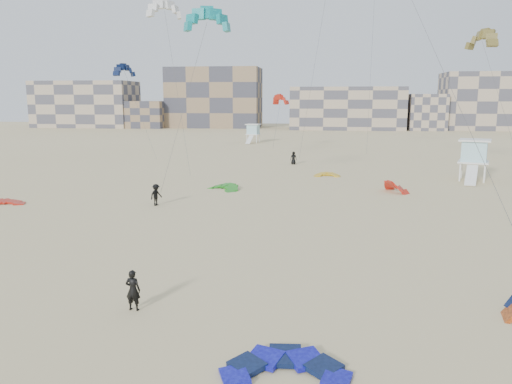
# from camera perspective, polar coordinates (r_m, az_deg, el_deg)

# --- Properties ---
(ground) EXTENTS (320.00, 320.00, 0.00)m
(ground) POSITION_cam_1_polar(r_m,az_deg,el_deg) (21.18, -3.65, -14.03)
(ground) COLOR #D0BD8B
(ground) RESTS_ON ground
(kite_ground_blue) EXTENTS (4.07, 4.25, 1.01)m
(kite_ground_blue) POSITION_cam_1_polar(r_m,az_deg,el_deg) (17.36, 3.37, -19.97)
(kite_ground_blue) COLOR #1A22BE
(kite_ground_blue) RESTS_ON ground
(kite_ground_green) EXTENTS (4.85, 4.89, 1.79)m
(kite_ground_green) POSITION_cam_1_polar(r_m,az_deg,el_deg) (49.26, -3.71, 0.30)
(kite_ground_green) COLOR green
(kite_ground_green) RESTS_ON ground
(kite_ground_red_far) EXTENTS (3.95, 3.90, 2.97)m
(kite_ground_red_far) POSITION_cam_1_polar(r_m,az_deg,el_deg) (49.64, 15.65, 0.01)
(kite_ground_red_far) COLOR red
(kite_ground_red_far) RESTS_ON ground
(kite_ground_yellow) EXTENTS (2.81, 2.99, 1.26)m
(kite_ground_yellow) POSITION_cam_1_polar(r_m,az_deg,el_deg) (58.02, 8.13, 1.79)
(kite_ground_yellow) COLOR gold
(kite_ground_yellow) RESTS_ON ground
(kitesurfer_main) EXTENTS (0.67, 0.46, 1.78)m
(kitesurfer_main) POSITION_cam_1_polar(r_m,az_deg,el_deg) (22.02, -13.88, -10.83)
(kitesurfer_main) COLOR black
(kitesurfer_main) RESTS_ON ground
(kitesurfer_c) EXTENTS (1.16, 1.35, 1.81)m
(kitesurfer_c) POSITION_cam_1_polar(r_m,az_deg,el_deg) (42.46, -11.35, -0.32)
(kitesurfer_c) COLOR black
(kitesurfer_c) RESTS_ON ground
(kitesurfer_e) EXTENTS (0.93, 0.68, 1.75)m
(kitesurfer_e) POSITION_cam_1_polar(r_m,az_deg,el_deg) (67.98, 4.31, 3.90)
(kitesurfer_e) COLOR black
(kitesurfer_e) RESTS_ON ground
(kite_fly_teal_a) EXTENTS (6.12, 4.25, 15.10)m
(kite_fly_teal_a) POSITION_cam_1_polar(r_m,az_deg,el_deg) (42.81, -5.61, 18.78)
(kite_fly_teal_a) COLOR #1AAC9A
(kite_fly_teal_a) RESTS_ON ground
(kite_fly_grey) EXTENTS (5.86, 6.14, 18.12)m
(kite_fly_grey) POSITION_cam_1_polar(r_m,az_deg,el_deg) (56.55, -10.41, 19.71)
(kite_fly_grey) COLOR white
(kite_fly_grey) RESTS_ON ground
(kite_fly_olive) EXTENTS (5.11, 13.13, 15.30)m
(kite_fly_olive) POSITION_cam_1_polar(r_m,az_deg,el_deg) (59.80, 24.42, 15.46)
(kite_fly_olive) COLOR brown
(kite_fly_olive) RESTS_ON ground
(kite_fly_navy) EXTENTS (9.09, 9.40, 12.87)m
(kite_fly_navy) POSITION_cam_1_polar(r_m,az_deg,el_deg) (75.97, -14.82, 13.18)
(kite_fly_navy) COLOR #0D1A48
(kite_fly_navy) RESTS_ON ground
(kite_fly_red) EXTENTS (4.71, 8.28, 8.87)m
(kite_fly_red) POSITION_cam_1_polar(r_m,az_deg,el_deg) (85.08, 2.82, 10.41)
(kite_fly_red) COLOR red
(kite_fly_red) RESTS_ON ground
(lifeguard_tower_near) EXTENTS (4.00, 6.60, 4.49)m
(lifeguard_tower_near) POSITION_cam_1_polar(r_m,az_deg,el_deg) (59.11, 23.62, 3.34)
(lifeguard_tower_near) COLOR white
(lifeguard_tower_near) RESTS_ON ground
(lifeguard_tower_far) EXTENTS (3.04, 5.36, 3.77)m
(lifeguard_tower_far) POSITION_cam_1_polar(r_m,az_deg,el_deg) (100.99, -0.33, 6.70)
(lifeguard_tower_far) COLOR white
(lifeguard_tower_far) RESTS_ON ground
(condo_west_a) EXTENTS (30.00, 15.00, 14.00)m
(condo_west_a) POSITION_cam_1_polar(r_m,az_deg,el_deg) (166.19, -18.85, 9.47)
(condo_west_a) COLOR tan
(condo_west_a) RESTS_ON ground
(condo_west_b) EXTENTS (28.00, 14.00, 18.00)m
(condo_west_b) POSITION_cam_1_polar(r_m,az_deg,el_deg) (156.56, -4.77, 10.68)
(condo_west_b) COLOR #886E52
(condo_west_b) RESTS_ON ground
(condo_mid) EXTENTS (32.00, 16.00, 12.00)m
(condo_mid) POSITION_cam_1_polar(r_m,az_deg,el_deg) (149.00, 10.31, 9.40)
(condo_mid) COLOR tan
(condo_mid) RESTS_ON ground
(condo_east) EXTENTS (26.00, 14.00, 16.00)m
(condo_east) POSITION_cam_1_polar(r_m,az_deg,el_deg) (157.73, 25.18, 9.36)
(condo_east) COLOR tan
(condo_east) RESTS_ON ground
(condo_fill_left) EXTENTS (12.00, 10.00, 8.00)m
(condo_fill_left) POSITION_cam_1_polar(r_m,az_deg,el_deg) (156.50, -12.47, 8.64)
(condo_fill_left) COLOR #886E52
(condo_fill_left) RESTS_ON ground
(condo_fill_right) EXTENTS (10.00, 10.00, 10.00)m
(condo_fill_right) POSITION_cam_1_polar(r_m,az_deg,el_deg) (149.56, 18.87, 8.63)
(condo_fill_right) COLOR tan
(condo_fill_right) RESTS_ON ground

